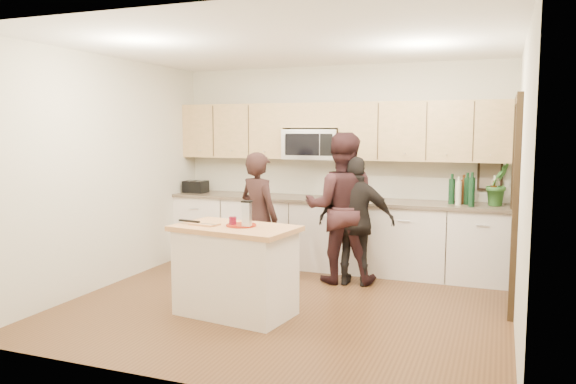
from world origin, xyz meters
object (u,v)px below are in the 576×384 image
at_px(island, 235,270).
at_px(woman_right, 356,221).
at_px(woman_left, 259,217).
at_px(woman_center, 341,208).
at_px(toaster, 196,187).

height_order(island, woman_right, woman_right).
xyz_separation_m(woman_left, woman_right, (1.14, 0.27, -0.02)).
bearing_deg(woman_center, woman_right, 146.81).
bearing_deg(woman_left, toaster, -10.91).
bearing_deg(woman_right, island, 53.85).
bearing_deg(island, woman_left, 111.14).
bearing_deg(toaster, woman_right, -14.34).
relative_size(island, woman_center, 0.71).
bearing_deg(woman_right, woman_left, 7.33).
height_order(island, woman_left, woman_left).
xyz_separation_m(toaster, woman_left, (1.41, -0.93, -0.23)).
xyz_separation_m(woman_left, woman_center, (0.93, 0.35, 0.12)).
distance_m(island, toaster, 2.79).
bearing_deg(woman_center, woman_left, 6.02).
relative_size(woman_left, woman_right, 1.03).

